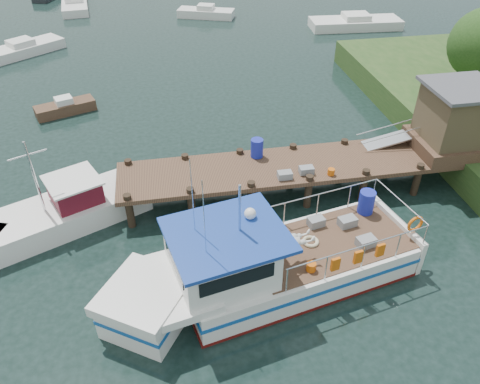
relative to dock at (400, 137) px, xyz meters
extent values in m
plane|color=black|center=(-6.51, -0.01, -2.24)|extent=(160.00, 160.00, 0.00)
cylinder|color=#332114|center=(7.49, 5.99, -0.72)|extent=(0.50, 0.50, 3.05)
cube|color=#4B3323|center=(-4.51, -0.01, -0.94)|extent=(16.00, 3.00, 0.20)
cylinder|color=black|center=(-12.01, -1.31, -1.59)|extent=(0.32, 0.32, 1.90)
cylinder|color=black|center=(-12.01, 1.29, -1.59)|extent=(0.32, 0.32, 1.90)
cylinder|color=black|center=(-9.51, -1.31, -1.59)|extent=(0.32, 0.32, 1.90)
cylinder|color=black|center=(-9.51, 1.29, -1.59)|extent=(0.32, 0.32, 1.90)
cylinder|color=black|center=(-7.01, -1.31, -1.59)|extent=(0.32, 0.32, 1.90)
cylinder|color=black|center=(-7.01, 1.29, -1.59)|extent=(0.32, 0.32, 1.90)
cylinder|color=black|center=(-4.51, -1.31, -1.59)|extent=(0.32, 0.32, 1.90)
cylinder|color=black|center=(-4.51, 1.29, -1.59)|extent=(0.32, 0.32, 1.90)
cylinder|color=black|center=(-2.01, -1.31, -1.59)|extent=(0.32, 0.32, 1.90)
cylinder|color=black|center=(-2.01, 1.29, -1.59)|extent=(0.32, 0.32, 1.90)
cylinder|color=black|center=(0.49, -1.31, -1.59)|extent=(0.32, 0.32, 1.90)
cylinder|color=black|center=(0.49, 1.29, -1.59)|extent=(0.32, 0.32, 1.90)
cylinder|color=black|center=(2.99, -1.31, -1.59)|extent=(0.32, 0.32, 1.90)
cylinder|color=black|center=(2.99, 1.29, -1.59)|extent=(0.32, 0.32, 1.90)
cube|color=#4B3323|center=(2.49, -0.01, -0.54)|extent=(3.20, 3.00, 0.60)
cube|color=#473A27|center=(2.49, -0.01, 0.86)|extent=(2.60, 2.60, 2.40)
cube|color=#47474C|center=(2.49, -0.01, 2.16)|extent=(3.00, 3.00, 0.15)
cube|color=#A5A8AD|center=(0.19, 0.89, -0.59)|extent=(3.34, 0.90, 0.79)
cylinder|color=silver|center=(0.19, 0.49, -0.09)|extent=(3.34, 0.05, 0.76)
cylinder|color=silver|center=(0.19, 1.29, -0.09)|extent=(3.34, 0.05, 0.76)
cube|color=slate|center=(-5.51, -1.01, -0.68)|extent=(0.60, 0.40, 0.30)
cube|color=slate|center=(-4.51, -0.81, -0.68)|extent=(0.60, 0.40, 0.30)
cylinder|color=#C5530B|center=(-3.51, -1.11, -0.69)|extent=(0.30, 0.30, 0.28)
cylinder|color=#17229F|center=(-6.31, 0.89, -0.40)|extent=(0.56, 0.56, 0.85)
cube|color=silver|center=(-6.16, -5.26, -1.62)|extent=(8.60, 4.86, 1.24)
cube|color=silver|center=(-11.45, -6.39, -1.62)|extent=(3.18, 3.18, 1.24)
cube|color=silver|center=(-11.45, -6.39, -0.84)|extent=(3.45, 3.50, 0.38)
cube|color=silver|center=(-10.39, -6.16, -0.87)|extent=(2.76, 3.46, 0.32)
cube|color=#134B98|center=(-6.16, -5.26, -1.46)|extent=(8.72, 4.93, 0.15)
cube|color=#134B98|center=(-11.45, -6.39, -1.46)|extent=(3.23, 3.23, 0.15)
cube|color=#540E0C|center=(-6.16, -5.26, -2.19)|extent=(8.72, 4.91, 0.15)
cube|color=#4B3323|center=(-4.90, -4.99, -0.99)|extent=(6.32, 4.07, 0.04)
cube|color=silver|center=(-2.04, -4.38, -1.51)|extent=(0.89, 3.22, 1.46)
cube|color=silver|center=(-8.91, -5.85, -0.19)|extent=(3.55, 3.38, 1.62)
cube|color=black|center=(-8.62, -7.23, 0.14)|extent=(2.33, 0.54, 0.54)
cube|color=black|center=(-9.21, -4.46, 0.14)|extent=(2.33, 0.54, 0.54)
cube|color=black|center=(-10.40, -6.16, 0.14)|extent=(0.45, 1.91, 0.54)
cube|color=navy|center=(-8.70, -5.80, 0.68)|extent=(4.25, 3.83, 0.13)
cylinder|color=silver|center=(-8.28, -5.71, 1.60)|extent=(0.10, 0.10, 1.73)
cylinder|color=silver|center=(-9.43, -6.51, 2.03)|extent=(0.03, 0.03, 2.59)
cylinder|color=silver|center=(-9.66, -5.45, 2.03)|extent=(0.03, 0.03, 2.59)
sphere|color=silver|center=(-7.84, -5.17, 0.89)|extent=(0.46, 0.46, 0.39)
cylinder|color=silver|center=(-4.43, -6.41, 0.03)|extent=(5.30, 1.18, 0.05)
cylinder|color=silver|center=(-5.05, -3.50, 0.03)|extent=(5.30, 1.18, 0.05)
cylinder|color=silver|center=(-2.06, -4.38, 0.03)|extent=(0.67, 2.92, 0.05)
cylinder|color=silver|center=(-7.02, -6.97, -0.48)|extent=(0.06, 0.06, 1.03)
cylinder|color=silver|center=(-7.64, -4.05, -0.48)|extent=(0.06, 0.06, 1.03)
cylinder|color=silver|center=(-5.64, -6.67, -0.48)|extent=(0.06, 0.06, 1.03)
cylinder|color=silver|center=(-6.26, -3.75, -0.48)|extent=(0.06, 0.06, 1.03)
cylinder|color=silver|center=(-4.27, -6.38, -0.48)|extent=(0.06, 0.06, 1.03)
cylinder|color=silver|center=(-4.89, -3.46, -0.48)|extent=(0.06, 0.06, 1.03)
cylinder|color=silver|center=(-2.89, -6.09, -0.48)|extent=(0.06, 0.06, 1.03)
cylinder|color=silver|center=(-3.52, -3.17, -0.48)|extent=(0.06, 0.06, 1.03)
cylinder|color=silver|center=(-1.78, -5.85, -0.48)|extent=(0.06, 0.06, 1.03)
cylinder|color=silver|center=(-2.41, -2.93, -0.48)|extent=(0.06, 0.06, 1.03)
cube|color=slate|center=(-3.70, -5.40, -0.80)|extent=(0.72, 0.56, 0.35)
cube|color=slate|center=(-3.95, -4.23, -0.80)|extent=(0.72, 0.56, 0.35)
cube|color=slate|center=(-5.10, -4.04, -0.80)|extent=(0.67, 0.53, 0.35)
cylinder|color=#17229F|center=(-2.99, -3.58, -0.51)|extent=(0.72, 0.72, 0.95)
cylinder|color=#C5530B|center=(-5.96, -6.21, -0.83)|extent=(0.38, 0.38, 0.32)
torus|color=#BFB28C|center=(-5.58, -4.91, -0.92)|extent=(0.72, 0.72, 0.13)
torus|color=#C5530B|center=(-1.84, -5.22, -0.40)|extent=(0.68, 0.25, 0.67)
cube|color=#C5530B|center=(-5.32, -6.63, -0.40)|extent=(0.32, 0.17, 0.49)
cube|color=#C5530B|center=(-4.47, -6.44, -0.40)|extent=(0.32, 0.17, 0.49)
cube|color=#C5530B|center=(-3.63, -6.26, -0.40)|extent=(0.32, 0.17, 0.49)
imported|color=silver|center=(-6.73, -5.71, -0.05)|extent=(0.59, 0.77, 1.90)
cube|color=silver|center=(-14.57, -0.60, -1.74)|extent=(6.89, 4.89, 1.00)
cube|color=#530D1A|center=(-14.12, -0.39, -0.79)|extent=(2.38, 2.38, 0.95)
cube|color=silver|center=(-14.12, -0.39, -0.30)|extent=(2.65, 2.65, 0.08)
cylinder|color=silver|center=(-15.30, -0.94, 0.35)|extent=(0.13, 0.13, 3.09)
cylinder|color=silver|center=(-15.30, -0.94, 1.35)|extent=(1.29, 0.64, 0.06)
cube|color=#4B3323|center=(-15.90, 9.82, -1.93)|extent=(3.56, 2.28, 0.62)
cube|color=silver|center=(-15.90, 9.82, -1.46)|extent=(1.17, 1.09, 0.40)
cube|color=silver|center=(-20.23, 20.48, -1.89)|extent=(6.06, 5.36, 0.71)
cube|color=silver|center=(-20.23, 20.48, -1.35)|extent=(2.24, 2.19, 0.46)
cube|color=silver|center=(-5.44, 27.62, -1.88)|extent=(5.38, 3.41, 0.71)
cube|color=silver|center=(-5.44, 27.62, -1.34)|extent=(1.77, 1.65, 0.46)
cube|color=silver|center=(6.87, 22.13, -1.85)|extent=(7.89, 3.12, 0.77)
cube|color=silver|center=(6.87, 22.13, -1.27)|extent=(2.28, 1.99, 0.50)
cube|color=silver|center=(-17.64, 32.69, -1.88)|extent=(3.06, 6.99, 0.73)
camera|label=1|loc=(-10.23, -16.61, 10.37)|focal=35.00mm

